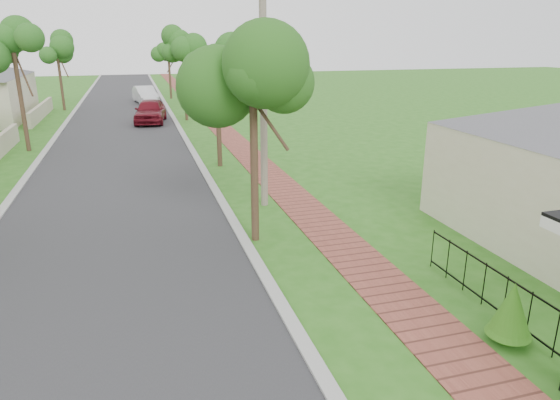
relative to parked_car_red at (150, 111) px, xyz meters
name	(u,v)px	position (x,y,z in m)	size (l,w,h in m)	color
road	(119,154)	(-2.00, -9.47, -0.80)	(7.00, 120.00, 0.02)	#28282B
kerb_right	(191,149)	(1.65, -9.47, -0.80)	(0.30, 120.00, 0.10)	#9E9E99
kerb_left	(41,158)	(-5.65, -9.47, -0.80)	(0.30, 120.00, 0.10)	#9E9E99
sidewalk	(240,146)	(4.25, -9.47, -0.80)	(1.50, 120.00, 0.03)	brown
picket_fence	(557,332)	(5.90, -29.47, -0.27)	(0.03, 8.02, 1.00)	black
street_trees	(115,56)	(-1.87, -2.63, 3.73)	(10.70, 37.65, 5.89)	#382619
parked_car_red	(150,111)	(0.00, 0.00, 0.00)	(1.90, 4.72, 1.61)	maroon
parked_car_white	(145,95)	(0.00, 11.35, -0.06)	(1.57, 4.50, 1.48)	silver
near_tree	(253,76)	(2.00, -22.47, 3.83)	(2.27, 2.27, 5.82)	#382619
utility_pole	(263,94)	(3.05, -19.47, 3.02)	(1.20, 0.24, 7.54)	gray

